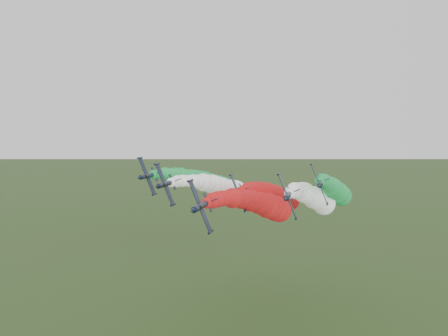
{
  "coord_description": "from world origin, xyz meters",
  "views": [
    {
      "loc": [
        10.96,
        -77.46,
        51.1
      ],
      "look_at": [
        -7.84,
        2.9,
        45.17
      ],
      "focal_mm": 35.0,
      "sensor_mm": 36.0,
      "label": 1
    }
  ],
  "objects": [
    {
      "name": "jet_outer_right",
      "position": [
        13.51,
        51.73,
        35.72
      ],
      "size": [
        11.34,
        65.07,
        17.04
      ],
      "rotation": [
        0.0,
        1.18,
        0.0
      ],
      "color": "black",
      "rests_on": "ground"
    },
    {
      "name": "jet_inner_left",
      "position": [
        -15.15,
        43.32,
        35.76
      ],
      "size": [
        11.71,
        65.44,
        17.42
      ],
      "rotation": [
        0.0,
        1.18,
        0.0
      ],
      "color": "black",
      "rests_on": "ground"
    },
    {
      "name": "jet_trail",
      "position": [
        -3.53,
        57.05,
        32.74
      ],
      "size": [
        11.69,
        65.43,
        17.4
      ],
      "rotation": [
        0.0,
        1.18,
        0.0
      ],
      "color": "black",
      "rests_on": "ground"
    },
    {
      "name": "jet_outer_left",
      "position": [
        -22.26,
        52.22,
        36.32
      ],
      "size": [
        11.84,
        65.57,
        17.55
      ],
      "rotation": [
        0.0,
        1.18,
        0.0
      ],
      "color": "black",
      "rests_on": "ground"
    },
    {
      "name": "jet_lead",
      "position": [
        -3.71,
        28.52,
        34.24
      ],
      "size": [
        11.42,
        65.16,
        17.13
      ],
      "rotation": [
        0.0,
        1.18,
        0.0
      ],
      "color": "black",
      "rests_on": "ground"
    },
    {
      "name": "jet_inner_right",
      "position": [
        8.03,
        41.55,
        34.58
      ],
      "size": [
        11.51,
        65.24,
        17.22
      ],
      "rotation": [
        0.0,
        1.18,
        0.0
      ],
      "color": "black",
      "rests_on": "ground"
    }
  ]
}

